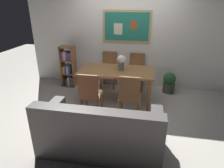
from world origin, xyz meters
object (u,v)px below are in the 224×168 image
dining_table (116,74)px  leather_couch (100,133)px  potted_ivy (169,82)px  bookshelf (68,67)px  dining_chair_far_right (136,68)px  dining_chair_far_left (109,67)px  flower_vase (121,61)px  dining_chair_near_right (130,94)px  dining_chair_near_left (90,92)px

dining_table → leather_couch: bearing=-88.8°
leather_couch → potted_ivy: bearing=63.4°
leather_couch → bookshelf: bearing=121.6°
dining_chair_far_right → leather_couch: size_ratio=0.51×
dining_table → dining_chair_far_left: size_ratio=1.79×
dining_table → bookshelf: 1.52m
dining_chair_far_left → leather_couch: (0.37, -2.51, -0.23)m
dining_table → bookshelf: bearing=156.3°
dining_chair_far_right → leather_couch: dining_chair_far_right is taller
dining_table → leather_couch: leather_couch is taller
dining_table → flower_vase: (0.10, 0.02, 0.28)m
dining_table → dining_chair_near_right: size_ratio=1.79×
dining_table → bookshelf: bookshelf is taller
dining_chair_far_right → dining_chair_near_right: 1.55m
leather_couch → flower_vase: (0.06, 1.72, 0.61)m
dining_chair_far_right → flower_vase: flower_vase is taller
dining_chair_near_left → flower_vase: flower_vase is taller
dining_chair_far_left → flower_vase: flower_vase is taller
dining_table → dining_chair_near_right: 0.86m
dining_table → bookshelf: (-1.39, 0.61, -0.12)m
dining_chair_far_right → leather_couch: (-0.36, -2.48, -0.23)m
dining_chair_far_right → bookshelf: 1.79m
flower_vase → dining_chair_near_left: bearing=-119.8°
dining_chair_near_right → potted_ivy: size_ratio=1.77×
dining_chair_far_left → potted_ivy: size_ratio=1.77×
dining_chair_near_left → dining_table: bearing=64.9°
bookshelf → potted_ivy: (2.61, 0.06, -0.26)m
dining_chair_near_right → dining_chair_far_right: bearing=89.6°
dining_chair_far_left → dining_table: bearing=-67.8°
leather_couch → potted_ivy: leather_couch is taller
dining_chair_near_right → potted_ivy: bearing=59.5°
dining_chair_near_left → bookshelf: 1.74m
leather_couch → flower_vase: size_ratio=5.50×
dining_chair_near_left → flower_vase: size_ratio=2.78×
dining_table → dining_chair_far_right: bearing=63.4°
dining_chair_near_right → flower_vase: bearing=109.6°
dining_chair_near_left → dining_chair_far_left: bearing=88.4°
dining_chair_near_left → dining_chair_far_right: 1.76m
dining_chair_near_left → leather_couch: bearing=-65.5°
leather_couch → dining_chair_near_left: bearing=114.5°
dining_chair_far_right → potted_ivy: size_ratio=1.77×
dining_chair_near_left → dining_chair_far_left: same height
dining_chair_far_left → dining_chair_near_left: bearing=-91.6°
bookshelf → dining_chair_far_left: bearing=10.8°
leather_couch → flower_vase: flower_vase is taller
dining_chair_near_right → bookshelf: 2.24m
dining_chair_near_left → dining_chair_far_right: same height
potted_ivy → flower_vase: bearing=-150.3°
bookshelf → potted_ivy: size_ratio=2.08×
flower_vase → dining_chair_far_left: bearing=118.6°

